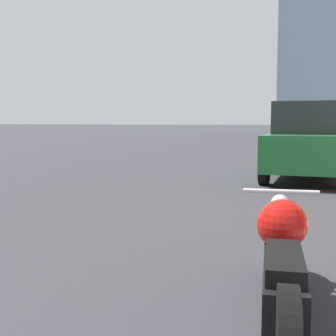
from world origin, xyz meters
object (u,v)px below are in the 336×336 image
Objects in this scene: parked_car_red at (327,129)px; parked_car_silver at (334,126)px; motorcycle at (282,266)px; parked_car_blue at (329,127)px; parked_car_white at (322,130)px; parked_car_green at (306,143)px.

parked_car_red reaches higher than parked_car_silver.
motorcycle is 45.16m from parked_car_blue.
parked_car_red is at bearing -87.71° from parked_car_blue.
parked_car_white is at bearing -85.04° from parked_car_red.
motorcycle is 21.44m from parked_car_white.
parked_car_white reaches higher than parked_car_red.
parked_car_blue is at bearing 92.65° from parked_car_white.
parked_car_white is at bearing 83.44° from motorcycle.
parked_car_silver is (0.25, 34.73, -0.13)m from parked_car_white.
parked_car_green is 0.87× the size of parked_car_white.
parked_car_green is at bearing -85.01° from parked_car_red.
motorcycle is 0.57× the size of parked_car_red.
parked_car_silver is at bearing 90.43° from parked_car_blue.
parked_car_green is at bearing -87.76° from parked_car_blue.
parked_car_silver is at bearing 92.08° from parked_car_white.
parked_car_white is 1.06× the size of parked_car_silver.
parked_car_green is at bearing -84.46° from parked_car_silver.
parked_car_green reaches higher than parked_car_silver.
parked_car_silver is (-0.16, 56.16, 0.41)m from motorcycle.
parked_car_white is (-0.04, 13.22, 0.06)m from parked_car_green.
parked_car_red is (-0.06, 24.30, -0.05)m from parked_car_green.
parked_car_blue is (-0.47, 45.16, 0.42)m from motorcycle.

